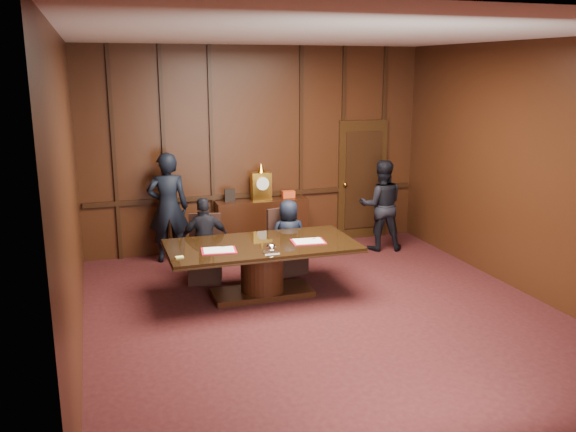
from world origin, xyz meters
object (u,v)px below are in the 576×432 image
Objects in this scene: signatory_right at (289,237)px; signatory_left at (205,240)px; witness_left at (168,208)px; witness_right at (381,205)px; conference_table at (262,261)px; sideboard at (262,223)px.

signatory_left is at bearing 3.34° from signatory_right.
witness_left is (-1.68, 1.20, 0.32)m from signatory_right.
witness_left is at bearing 8.66° from witness_right.
conference_table is 2.03× the size of signatory_left.
signatory_left is 1.10× the size of signatory_right.
signatory_right is at bearing 150.32° from witness_left.
conference_table is 2.28m from witness_left.
signatory_right is at bearing -87.62° from sideboard.
witness_right is (2.59, 1.55, 0.28)m from conference_table.
signatory_left is 0.81× the size of witness_right.
conference_table is 1.65× the size of witness_right.
witness_left reaches higher than conference_table.
signatory_left is 3.33m from witness_right.
witness_left is at bearing -73.30° from signatory_left.
signatory_left is (-1.24, -1.36, 0.16)m from sideboard.
witness_left reaches higher than witness_right.
witness_right is at bearing 178.79° from witness_left.
signatory_left is at bearing -132.44° from sideboard.
sideboard is 1.24× the size of signatory_left.
signatory_right is 2.09m from witness_right.
witness_right is (3.62, -0.45, -0.11)m from witness_left.
witness_right reaches higher than signatory_left.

